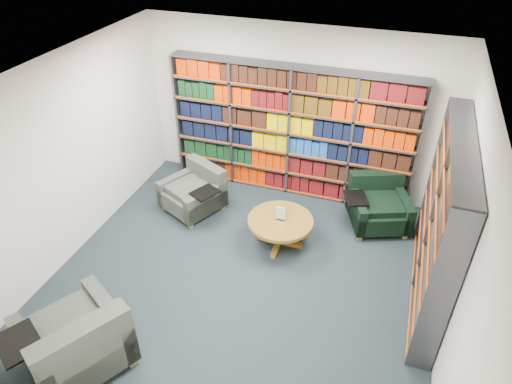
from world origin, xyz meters
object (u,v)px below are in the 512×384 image
(chair_green_right, at_px, (377,206))
(coffee_table, at_px, (280,225))
(chair_teal_left, at_px, (196,192))
(chair_teal_front, at_px, (78,345))

(chair_green_right, height_order, coffee_table, chair_green_right)
(coffee_table, bearing_deg, chair_teal_left, 164.28)
(chair_teal_left, height_order, chair_green_right, chair_green_right)
(chair_green_right, bearing_deg, coffee_table, -141.99)
(chair_green_right, relative_size, coffee_table, 1.18)
(coffee_table, bearing_deg, chair_teal_front, -118.54)
(chair_green_right, distance_m, coffee_table, 1.63)
(chair_green_right, distance_m, chair_teal_front, 4.64)
(chair_green_right, relative_size, chair_teal_front, 0.81)
(chair_teal_front, bearing_deg, chair_green_right, 53.42)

